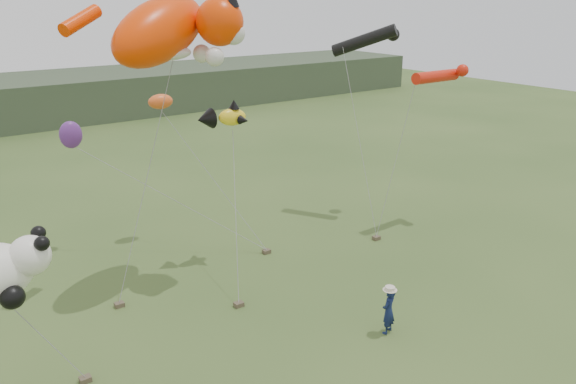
{
  "coord_description": "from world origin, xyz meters",
  "views": [
    {
      "loc": [
        -10.82,
        -12.92,
        11.29
      ],
      "look_at": [
        0.63,
        3.0,
        4.45
      ],
      "focal_mm": 35.0,
      "sensor_mm": 36.0,
      "label": 1
    }
  ],
  "objects": [
    {
      "name": "cat_kite",
      "position": [
        -1.64,
        7.16,
        10.13
      ],
      "size": [
        6.43,
        4.34,
        3.53
      ],
      "color": "#F13500",
      "rests_on": "ground"
    },
    {
      "name": "festival_attendant",
      "position": [
        2.09,
        -1.02,
        0.86
      ],
      "size": [
        0.73,
        0.6,
        1.73
      ],
      "primitive_type": "imported",
      "rotation": [
        0.0,
        0.0,
        3.48
      ],
      "color": "#121C43",
      "rests_on": "ground"
    },
    {
      "name": "tube_kites",
      "position": [
        10.62,
        7.33,
        8.55
      ],
      "size": [
        4.46,
        5.89,
        2.72
      ],
      "color": "black",
      "rests_on": "ground"
    },
    {
      "name": "misc_kites",
      "position": [
        -2.81,
        12.28,
        5.94
      ],
      "size": [
        5.0,
        1.85,
        2.23
      ],
      "color": "orange",
      "rests_on": "ground"
    },
    {
      "name": "fish_kite",
      "position": [
        0.56,
        7.64,
        6.49
      ],
      "size": [
        2.27,
        1.51,
        1.16
      ],
      "color": "yellow",
      "rests_on": "ground"
    },
    {
      "name": "ground",
      "position": [
        0.0,
        0.0,
        0.0
      ],
      "size": [
        120.0,
        120.0,
        0.0
      ],
      "primitive_type": "plane",
      "color": "#385123",
      "rests_on": "ground"
    },
    {
      "name": "sandbag_anchors",
      "position": [
        -0.82,
        4.85,
        0.09
      ],
      "size": [
        15.26,
        4.68,
        0.18
      ],
      "color": "brown",
      "rests_on": "ground"
    }
  ]
}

